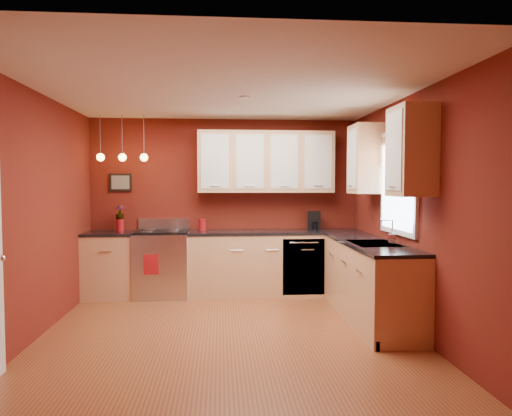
{
  "coord_description": "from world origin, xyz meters",
  "views": [
    {
      "loc": [
        -0.08,
        -4.83,
        1.62
      ],
      "look_at": [
        0.38,
        1.0,
        1.32
      ],
      "focal_mm": 32.0,
      "sensor_mm": 36.0,
      "label": 1
    }
  ],
  "objects": [
    {
      "name": "base_cabinets_back_right",
      "position": [
        0.73,
        1.8,
        0.45
      ],
      "size": [
        2.54,
        0.6,
        0.9
      ],
      "primitive_type": "cube",
      "color": "tan",
      "rests_on": "floor"
    },
    {
      "name": "ceiling",
      "position": [
        0.0,
        0.0,
        2.6
      ],
      "size": [
        4.0,
        4.2,
        0.02
      ],
      "primitive_type": "cube",
      "color": "silver",
      "rests_on": "wall_back"
    },
    {
      "name": "wall_picture",
      "position": [
        -1.55,
        2.08,
        1.65
      ],
      "size": [
        0.32,
        0.03,
        0.26
      ],
      "primitive_type": "cube",
      "color": "black",
      "rests_on": "wall_back"
    },
    {
      "name": "gas_range",
      "position": [
        -0.92,
        1.8,
        0.48
      ],
      "size": [
        0.76,
        0.64,
        1.11
      ],
      "color": "silver",
      "rests_on": "floor"
    },
    {
      "name": "upper_cabinets_back",
      "position": [
        0.6,
        1.93,
        1.95
      ],
      "size": [
        2.0,
        0.35,
        0.9
      ],
      "primitive_type": "cube",
      "color": "tan",
      "rests_on": "wall_back"
    },
    {
      "name": "coffee_maker",
      "position": [
        1.33,
        1.91,
        1.07
      ],
      "size": [
        0.22,
        0.21,
        0.27
      ],
      "rotation": [
        0.0,
        0.0,
        -0.21
      ],
      "color": "black",
      "rests_on": "counter_back_right"
    },
    {
      "name": "soap_pump",
      "position": [
        1.85,
        0.15,
        1.03
      ],
      "size": [
        0.1,
        0.1,
        0.18
      ],
      "primitive_type": "imported",
      "rotation": [
        0.0,
        0.0,
        -0.31
      ],
      "color": "white",
      "rests_on": "counter_right"
    },
    {
      "name": "window",
      "position": [
        1.97,
        0.3,
        1.69
      ],
      "size": [
        0.06,
        1.02,
        1.22
      ],
      "color": "white",
      "rests_on": "wall_right"
    },
    {
      "name": "wall_front",
      "position": [
        0.0,
        -2.1,
        1.3
      ],
      "size": [
        4.0,
        0.02,
        2.6
      ],
      "primitive_type": "cube",
      "color": "maroon",
      "rests_on": "floor"
    },
    {
      "name": "wall_right",
      "position": [
        2.0,
        0.0,
        1.3
      ],
      "size": [
        0.02,
        4.2,
        2.6
      ],
      "primitive_type": "cube",
      "color": "maroon",
      "rests_on": "floor"
    },
    {
      "name": "sink",
      "position": [
        1.7,
        0.3,
        0.92
      ],
      "size": [
        0.5,
        0.7,
        0.33
      ],
      "color": "gray",
      "rests_on": "counter_right"
    },
    {
      "name": "counter_right",
      "position": [
        1.7,
        0.45,
        0.92
      ],
      "size": [
        0.62,
        2.1,
        0.04
      ],
      "primitive_type": "cube",
      "color": "black",
      "rests_on": "base_cabinets_right"
    },
    {
      "name": "wall_back",
      "position": [
        0.0,
        2.1,
        1.3
      ],
      "size": [
        4.0,
        0.02,
        2.6
      ],
      "primitive_type": "cube",
      "color": "maroon",
      "rests_on": "floor"
    },
    {
      "name": "dishwasher_front",
      "position": [
        1.1,
        1.51,
        0.45
      ],
      "size": [
        0.6,
        0.02,
        0.8
      ],
      "primitive_type": "cube",
      "color": "silver",
      "rests_on": "base_cabinets_back_right"
    },
    {
      "name": "upper_cabinets_right",
      "position": [
        1.82,
        0.32,
        1.95
      ],
      "size": [
        0.35,
        1.95,
        0.9
      ],
      "primitive_type": "cube",
      "color": "tan",
      "rests_on": "wall_right"
    },
    {
      "name": "red_vase",
      "position": [
        -1.53,
        1.91,
        1.03
      ],
      "size": [
        0.11,
        0.11,
        0.17
      ],
      "primitive_type": "cylinder",
      "color": "maroon",
      "rests_on": "counter_back_left"
    },
    {
      "name": "counter_back_right",
      "position": [
        0.73,
        1.8,
        0.92
      ],
      "size": [
        2.54,
        0.62,
        0.04
      ],
      "primitive_type": "cube",
      "color": "black",
      "rests_on": "base_cabinets_back_right"
    },
    {
      "name": "dish_towel",
      "position": [
        -1.03,
        1.47,
        0.52
      ],
      "size": [
        0.2,
        0.01,
        0.28
      ],
      "primitive_type": "cube",
      "color": "maroon",
      "rests_on": "gas_range"
    },
    {
      "name": "red_canister",
      "position": [
        -0.34,
        1.9,
        1.03
      ],
      "size": [
        0.11,
        0.11,
        0.17
      ],
      "color": "maroon",
      "rests_on": "counter_back_right"
    },
    {
      "name": "wall_left",
      "position": [
        -2.0,
        0.0,
        1.3
      ],
      "size": [
        0.02,
        4.2,
        2.6
      ],
      "primitive_type": "cube",
      "color": "maroon",
      "rests_on": "floor"
    },
    {
      "name": "floor",
      "position": [
        0.0,
        0.0,
        0.0
      ],
      "size": [
        4.2,
        4.2,
        0.0
      ],
      "primitive_type": "plane",
      "color": "#94542B",
      "rests_on": "ground"
    },
    {
      "name": "pendant_lights",
      "position": [
        -1.45,
        1.75,
        2.01
      ],
      "size": [
        0.71,
        0.11,
        0.66
      ],
      "color": "gray",
      "rests_on": "ceiling"
    },
    {
      "name": "base_cabinets_right",
      "position": [
        1.7,
        0.45,
        0.45
      ],
      "size": [
        0.6,
        2.1,
        0.9
      ],
      "primitive_type": "cube",
      "color": "tan",
      "rests_on": "floor"
    },
    {
      "name": "flowers",
      "position": [
        -1.53,
        1.91,
        1.21
      ],
      "size": [
        0.14,
        0.14,
        0.23
      ],
      "primitive_type": "imported",
      "rotation": [
        0.0,
        0.0,
        -0.12
      ],
      "color": "maroon",
      "rests_on": "red_vase"
    },
    {
      "name": "counter_back_left",
      "position": [
        -1.65,
        1.8,
        0.92
      ],
      "size": [
        0.7,
        0.62,
        0.04
      ],
      "primitive_type": "cube",
      "color": "black",
      "rests_on": "base_cabinets_back_left"
    },
    {
      "name": "base_cabinets_back_left",
      "position": [
        -1.65,
        1.8,
        0.45
      ],
      "size": [
        0.7,
        0.6,
        0.9
      ],
      "primitive_type": "cube",
      "color": "tan",
      "rests_on": "floor"
    }
  ]
}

